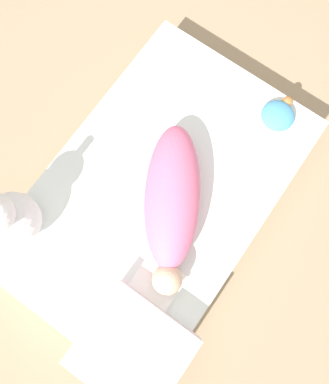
{
  "coord_description": "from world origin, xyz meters",
  "views": [
    {
      "loc": [
        -0.23,
        -0.19,
        1.51
      ],
      "look_at": [
        -0.0,
        -0.03,
        0.2
      ],
      "focal_mm": 35.0,
      "sensor_mm": 36.0,
      "label": 1
    }
  ],
  "objects_px": {
    "pillow": "(133,350)",
    "turtle_plush": "(278,115)",
    "bunny_plush": "(9,218)",
    "swaddled_baby": "(172,201)"
  },
  "relations": [
    {
      "from": "pillow",
      "to": "turtle_plush",
      "type": "relative_size",
      "value": 2.16
    },
    {
      "from": "swaddled_baby",
      "to": "pillow",
      "type": "relative_size",
      "value": 1.69
    },
    {
      "from": "swaddled_baby",
      "to": "bunny_plush",
      "type": "relative_size",
      "value": 1.65
    },
    {
      "from": "bunny_plush",
      "to": "swaddled_baby",
      "type": "bearing_deg",
      "value": -47.61
    },
    {
      "from": "pillow",
      "to": "turtle_plush",
      "type": "height_order",
      "value": "pillow"
    },
    {
      "from": "pillow",
      "to": "turtle_plush",
      "type": "xyz_separation_m",
      "value": [
        0.99,
        0.04,
        -0.02
      ]
    },
    {
      "from": "pillow",
      "to": "bunny_plush",
      "type": "distance_m",
      "value": 0.6
    },
    {
      "from": "turtle_plush",
      "to": "bunny_plush",
      "type": "bearing_deg",
      "value": 148.62
    },
    {
      "from": "bunny_plush",
      "to": "turtle_plush",
      "type": "xyz_separation_m",
      "value": [
        0.88,
        -0.54,
        -0.1
      ]
    },
    {
      "from": "pillow",
      "to": "bunny_plush",
      "type": "bearing_deg",
      "value": 79.42
    }
  ]
}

